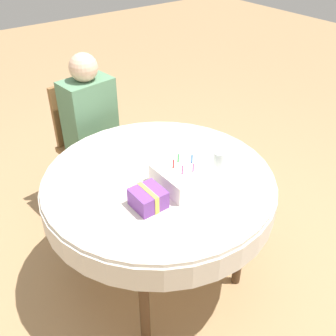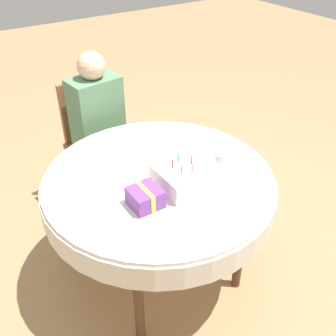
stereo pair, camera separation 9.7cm
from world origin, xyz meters
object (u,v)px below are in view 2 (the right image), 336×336
Objects in this scene: chair at (95,139)px; drinking_glass at (220,163)px; birthday_cake at (183,176)px; gift_box at (145,197)px; person at (99,121)px.

drinking_glass is at bearing -83.50° from chair.
gift_box is (-0.24, -0.03, -0.00)m from birthday_cake.
birthday_cake is 0.21m from drinking_glass.
drinking_glass is (0.25, -1.04, 0.29)m from chair.
person is 0.99m from gift_box.
chair is 0.20m from person.
chair is 1.06m from birthday_cake.
birthday_cake is (0.02, -0.93, 0.10)m from person.
drinking_glass is 0.79× the size of gift_box.
drinking_glass is at bearing -5.64° from birthday_cake.
gift_box is (-0.45, -0.01, -0.01)m from drinking_glass.
chair is 1.11m from gift_box.
birthday_cake is at bearing 8.13° from gift_box.
chair is at bearing 90.00° from person.
chair is 6.24× the size of gift_box.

